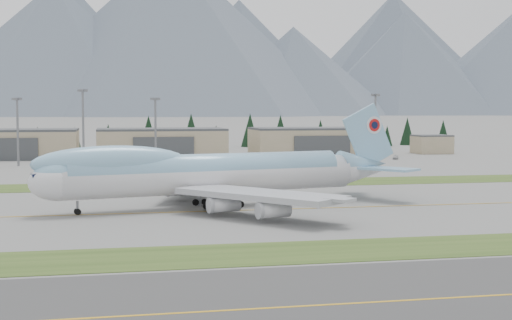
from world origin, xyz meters
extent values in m
plane|color=#61615F|center=(0.00, 0.00, 0.00)|extent=(7000.00, 7000.00, 0.00)
cube|color=#31491A|center=(0.00, -38.00, 0.00)|extent=(400.00, 14.00, 0.08)
cube|color=#31491A|center=(0.00, 45.00, 0.00)|extent=(400.00, 18.00, 0.08)
cube|color=#393939|center=(0.00, -62.00, 0.00)|extent=(400.00, 32.00, 0.04)
cube|color=gold|center=(0.00, 0.00, 0.00)|extent=(400.00, 0.40, 0.02)
cube|color=gold|center=(0.00, -62.00, 0.00)|extent=(400.00, 0.40, 0.02)
cylinder|color=silver|center=(-15.14, 5.73, 5.70)|extent=(55.15, 18.17, 6.39)
cylinder|color=#84B7D8|center=(-16.10, 5.51, 6.88)|extent=(51.20, 16.84, 5.90)
ellipsoid|color=silver|center=(-42.02, -0.24, 5.70)|extent=(11.37, 8.46, 6.39)
ellipsoid|color=#84B7D8|center=(-42.02, -0.24, 6.88)|extent=(9.53, 7.14, 5.42)
ellipsoid|color=#84B7D8|center=(-33.38, 1.68, 8.75)|extent=(27.67, 11.18, 5.90)
cube|color=#0C1433|center=(-45.38, -0.98, 6.98)|extent=(2.61, 2.95, 1.27)
cone|color=silver|center=(16.54, 12.76, 5.70)|extent=(12.88, 8.67, 6.26)
cone|color=#84B7D8|center=(16.54, 12.76, 6.88)|extent=(11.80, 7.91, 5.70)
cube|color=#84B7D8|center=(17.50, 12.97, 12.39)|extent=(11.75, 3.16, 13.57)
cylinder|color=silver|center=(18.57, 13.61, 14.75)|extent=(3.50, 0.96, 3.54)
cylinder|color=red|center=(18.55, 13.71, 14.75)|extent=(2.54, 0.75, 2.56)
cylinder|color=#0C1433|center=(18.53, 13.80, 14.75)|extent=(1.48, 0.51, 1.48)
cube|color=#84B7D8|center=(17.18, 18.94, 6.29)|extent=(8.10, 11.84, 0.45)
cube|color=#84B7D8|center=(19.74, 7.42, 6.29)|extent=(11.27, 12.17, 0.45)
cube|color=#A7A9B0|center=(-16.74, 21.99, 3.93)|extent=(16.88, 30.93, 0.98)
cube|color=#A7A9B0|center=(-9.71, -9.69, 3.93)|extent=(26.27, 28.50, 0.98)
cylinder|color=silver|center=(-20.30, 17.17, 2.07)|extent=(5.52, 3.51, 2.46)
cylinder|color=silver|center=(-17.58, 27.15, 2.07)|extent=(5.52, 3.51, 2.46)
cylinder|color=silver|center=(-14.97, -6.83, 2.07)|extent=(5.52, 3.51, 2.46)
cylinder|color=silver|center=(-8.29, -14.71, 2.07)|extent=(5.52, 3.51, 2.46)
cylinder|color=slate|center=(-39.14, 0.40, 1.18)|extent=(0.52, 0.52, 2.36)
cylinder|color=slate|center=(-17.22, 8.29, 1.28)|extent=(0.66, 0.66, 2.56)
cylinder|color=slate|center=(-15.94, 2.53, 1.28)|extent=(0.66, 0.66, 2.56)
cylinder|color=slate|center=(-12.42, 9.35, 1.28)|extent=(0.66, 0.66, 2.56)
cylinder|color=slate|center=(-11.14, 3.59, 1.28)|extent=(0.66, 0.66, 2.56)
cylinder|color=black|center=(-39.06, 0.02, 0.54)|extent=(1.13, 0.57, 1.08)
cylinder|color=black|center=(-39.23, 0.79, 0.54)|extent=(1.13, 0.57, 1.08)
cylinder|color=black|center=(-17.22, 8.29, 0.59)|extent=(1.26, 0.74, 1.18)
cylinder|color=black|center=(-15.94, 2.53, 0.59)|extent=(1.26, 0.74, 1.18)
cylinder|color=black|center=(-12.42, 9.35, 0.59)|extent=(1.26, 0.74, 1.18)
cylinder|color=black|center=(-11.14, 3.59, 0.59)|extent=(1.26, 0.74, 1.18)
cube|color=tan|center=(-70.00, 150.00, 5.00)|extent=(48.00, 26.00, 10.00)
cube|color=#3D4043|center=(-70.00, 150.00, 10.40)|extent=(48.00, 26.00, 0.80)
cube|color=#3D4043|center=(-70.00, 136.70, 4.00)|extent=(22.08, 0.60, 8.00)
cube|color=tan|center=(-15.00, 150.00, 5.00)|extent=(48.00, 26.00, 10.00)
cube|color=#3D4043|center=(-15.00, 150.00, 10.40)|extent=(48.00, 26.00, 0.80)
cube|color=#3D4043|center=(-15.00, 136.70, 4.00)|extent=(22.08, 0.60, 8.00)
cube|color=tan|center=(45.00, 150.00, 5.00)|extent=(48.00, 26.00, 10.00)
cube|color=#3D4043|center=(45.00, 150.00, 10.40)|extent=(48.00, 26.00, 0.80)
cube|color=#3D4043|center=(45.00, 136.70, 4.00)|extent=(22.08, 0.60, 8.00)
cube|color=tan|center=(95.00, 148.00, 3.50)|extent=(14.00, 12.00, 7.00)
cube|color=#3D4043|center=(95.00, 148.00, 7.30)|extent=(14.00, 12.00, 0.60)
cylinder|color=slate|center=(-62.70, 112.98, 10.42)|extent=(0.70, 0.70, 20.84)
cube|color=slate|center=(-62.70, 112.98, 21.24)|extent=(3.20, 3.20, 0.80)
cylinder|color=slate|center=(-42.28, 108.75, 11.76)|extent=(0.70, 0.70, 23.52)
cube|color=slate|center=(-42.28, 108.75, 23.92)|extent=(3.20, 3.20, 0.80)
cylinder|color=slate|center=(-19.63, 107.12, 10.45)|extent=(0.70, 0.70, 20.91)
cube|color=slate|center=(-19.63, 107.12, 21.31)|extent=(3.20, 3.20, 0.80)
cylinder|color=slate|center=(57.15, 113.16, 11.29)|extent=(0.70, 0.70, 22.59)
cube|color=slate|center=(57.15, 113.16, 22.99)|extent=(3.20, 3.20, 0.80)
imported|color=silver|center=(-22.71, 121.94, 0.00)|extent=(2.04, 3.64, 1.17)
imported|color=gold|center=(32.76, 118.77, 0.00)|extent=(3.86, 3.23, 1.24)
imported|color=#97989C|center=(67.09, 118.44, 0.00)|extent=(3.80, 5.08, 1.37)
cone|color=black|center=(-66.25, 208.02, 5.18)|extent=(5.80, 5.80, 10.36)
cone|color=black|center=(-50.07, 209.75, 5.10)|extent=(5.71, 5.71, 10.19)
cone|color=black|center=(-35.20, 209.80, 5.70)|extent=(6.39, 6.39, 11.41)
cone|color=black|center=(-16.80, 210.78, 7.63)|extent=(8.55, 8.55, 15.26)
cone|color=black|center=(3.31, 213.54, 8.09)|extent=(9.06, 9.06, 16.17)
cone|color=black|center=(15.05, 212.05, 5.29)|extent=(5.92, 5.92, 10.57)
cone|color=black|center=(31.94, 214.35, 8.08)|extent=(9.05, 9.05, 16.16)
cone|color=black|center=(45.51, 208.03, 7.77)|extent=(8.70, 8.70, 15.54)
cone|color=black|center=(67.52, 215.19, 6.53)|extent=(7.31, 7.31, 13.06)
cone|color=black|center=(81.39, 209.57, 7.82)|extent=(8.76, 8.76, 15.64)
cone|color=black|center=(99.84, 208.67, 5.06)|extent=(5.67, 5.67, 10.13)
cone|color=black|center=(113.41, 215.57, 6.99)|extent=(7.82, 7.82, 13.97)
cone|color=black|center=(131.15, 211.78, 6.39)|extent=(7.15, 7.15, 12.77)
cone|color=#4E5B68|center=(-200.00, 2117.66, 200.34)|extent=(879.10, 879.10, 400.67)
cone|color=silver|center=(-200.00, 2117.66, 320.54)|extent=(334.06, 334.06, 160.27)
cone|color=#4E5B68|center=(150.00, 2158.57, 264.53)|extent=(1135.21, 1135.21, 529.06)
cone|color=#4E5B68|center=(550.00, 2158.39, 144.73)|extent=(684.41, 684.41, 289.45)
cone|color=silver|center=(550.00, 2158.39, 231.56)|extent=(260.08, 260.08, 115.78)
cone|color=#4E5B68|center=(1000.00, 2300.86, 184.09)|extent=(768.96, 768.96, 368.19)
cone|color=silver|center=(1000.00, 2300.86, 294.55)|extent=(292.20, 292.20, 147.27)
cone|color=#4E5B68|center=(-200.00, 2900.00, 265.70)|extent=(1062.80, 1062.80, 531.40)
cone|color=silver|center=(-200.00, 2900.00, 414.49)|extent=(425.12, 425.12, 233.81)
cone|color=#4E5B68|center=(500.00, 2900.00, 243.44)|extent=(973.77, 973.77, 486.88)
cone|color=silver|center=(500.00, 2900.00, 379.77)|extent=(389.51, 389.51, 214.23)
cone|color=#4E5B68|center=(1200.00, 2900.00, 268.29)|extent=(1073.17, 1073.17, 536.58)
cone|color=silver|center=(1200.00, 2900.00, 418.54)|extent=(429.27, 429.27, 236.10)
camera|label=1|loc=(-33.00, -123.41, 17.82)|focal=50.00mm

